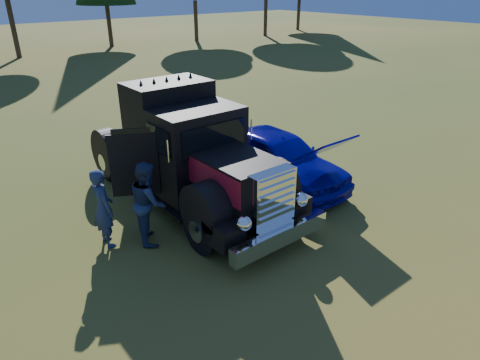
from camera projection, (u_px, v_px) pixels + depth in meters
name	position (u px, v px, depth m)	size (l,w,h in m)	color
ground	(199.00, 263.00, 8.78)	(120.00, 120.00, 0.00)	#2A4F17
diamond_t_truck	(189.00, 156.00, 10.70)	(3.25, 7.16, 3.00)	black
hotrod_coupe	(277.00, 157.00, 11.95)	(1.88, 4.56, 1.89)	#061992
spectator_near	(103.00, 208.00, 9.06)	(0.65, 0.43, 1.79)	#21314E
spectator_far	(148.00, 202.00, 9.22)	(0.90, 0.70, 1.86)	#222650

